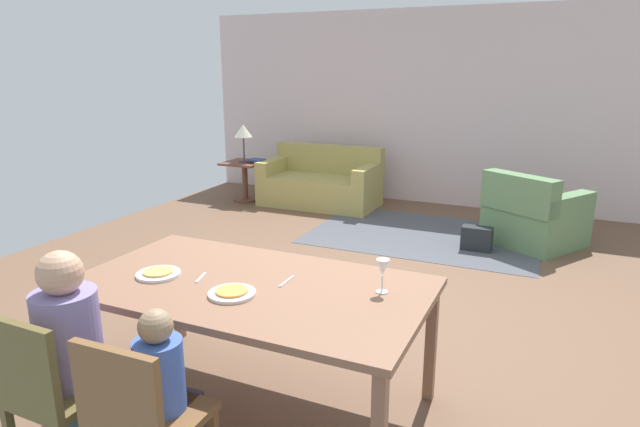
# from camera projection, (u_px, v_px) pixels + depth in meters

# --- Properties ---
(ground_plane) EXTENTS (7.05, 6.46, 0.02)m
(ground_plane) POSITION_uv_depth(u_px,v_px,m) (349.00, 280.00, 5.07)
(ground_plane) COLOR brown
(back_wall) EXTENTS (7.05, 0.10, 2.70)m
(back_wall) POSITION_uv_depth(u_px,v_px,m) (436.00, 109.00, 7.60)
(back_wall) COLOR beige
(back_wall) RESTS_ON ground_plane
(dining_table) EXTENTS (1.96, 1.08, 0.76)m
(dining_table) POSITION_uv_depth(u_px,v_px,m) (250.00, 293.00, 3.01)
(dining_table) COLOR brown
(dining_table) RESTS_ON ground_plane
(plate_near_man) EXTENTS (0.25, 0.25, 0.02)m
(plate_near_man) POSITION_uv_depth(u_px,v_px,m) (158.00, 274.00, 3.10)
(plate_near_man) COLOR white
(plate_near_man) RESTS_ON dining_table
(pizza_near_man) EXTENTS (0.17, 0.17, 0.01)m
(pizza_near_man) POSITION_uv_depth(u_px,v_px,m) (158.00, 272.00, 3.10)
(pizza_near_man) COLOR tan
(pizza_near_man) RESTS_ON plate_near_man
(plate_near_child) EXTENTS (0.25, 0.25, 0.02)m
(plate_near_child) POSITION_uv_depth(u_px,v_px,m) (232.00, 294.00, 2.84)
(plate_near_child) COLOR silver
(plate_near_child) RESTS_ON dining_table
(pizza_near_child) EXTENTS (0.17, 0.17, 0.01)m
(pizza_near_child) POSITION_uv_depth(u_px,v_px,m) (232.00, 291.00, 2.83)
(pizza_near_child) COLOR #E79640
(pizza_near_child) RESTS_ON plate_near_child
(wine_glass) EXTENTS (0.07, 0.07, 0.19)m
(wine_glass) POSITION_uv_depth(u_px,v_px,m) (383.00, 269.00, 2.84)
(wine_glass) COLOR silver
(wine_glass) RESTS_ON dining_table
(fork) EXTENTS (0.06, 0.15, 0.01)m
(fork) POSITION_uv_depth(u_px,v_px,m) (201.00, 277.00, 3.07)
(fork) COLOR silver
(fork) RESTS_ON dining_table
(knife) EXTENTS (0.02, 0.17, 0.01)m
(knife) POSITION_uv_depth(u_px,v_px,m) (287.00, 281.00, 3.01)
(knife) COLOR silver
(knife) RESTS_ON dining_table
(dining_chair_man) EXTENTS (0.43, 0.43, 0.87)m
(dining_chair_man) POSITION_uv_depth(u_px,v_px,m) (48.00, 388.00, 2.49)
(dining_chair_man) COLOR brown
(dining_chair_man) RESTS_ON ground_plane
(person_man) EXTENTS (0.30, 0.40, 1.11)m
(person_man) POSITION_uv_depth(u_px,v_px,m) (79.00, 365.00, 2.64)
(person_man) COLOR #31444E
(person_man) RESTS_ON ground_plane
(dining_chair_child) EXTENTS (0.43, 0.43, 0.87)m
(dining_chair_child) POSITION_uv_depth(u_px,v_px,m) (140.00, 418.00, 2.28)
(dining_chair_child) COLOR brown
(dining_chair_child) RESTS_ON ground_plane
(person_child) EXTENTS (0.22, 0.29, 0.92)m
(person_child) POSITION_uv_depth(u_px,v_px,m) (167.00, 408.00, 2.44)
(person_child) COLOR #373344
(person_child) RESTS_ON ground_plane
(area_rug) EXTENTS (2.60, 1.80, 0.01)m
(area_rug) POSITION_uv_depth(u_px,v_px,m) (424.00, 235.00, 6.38)
(area_rug) COLOR #4C4F58
(area_rug) RESTS_ON ground_plane
(couch) EXTENTS (1.63, 0.86, 0.82)m
(couch) POSITION_uv_depth(u_px,v_px,m) (321.00, 184.00, 7.74)
(couch) COLOR tan
(couch) RESTS_ON ground_plane
(armchair) EXTENTS (1.17, 1.18, 0.82)m
(armchair) POSITION_uv_depth(u_px,v_px,m) (533.00, 217.00, 5.97)
(armchair) COLOR #5F8457
(armchair) RESTS_ON ground_plane
(side_table) EXTENTS (0.56, 0.56, 0.58)m
(side_table) POSITION_uv_depth(u_px,v_px,m) (245.00, 175.00, 7.94)
(side_table) COLOR brown
(side_table) RESTS_ON ground_plane
(table_lamp) EXTENTS (0.26, 0.26, 0.54)m
(table_lamp) POSITION_uv_depth(u_px,v_px,m) (243.00, 132.00, 7.78)
(table_lamp) COLOR #52383F
(table_lamp) RESTS_ON side_table
(book_lower) EXTENTS (0.22, 0.16, 0.03)m
(book_lower) POSITION_uv_depth(u_px,v_px,m) (257.00, 161.00, 7.85)
(book_lower) COLOR #A12621
(book_lower) RESTS_ON side_table
(book_upper) EXTENTS (0.22, 0.16, 0.03)m
(book_upper) POSITION_uv_depth(u_px,v_px,m) (256.00, 160.00, 7.80)
(book_upper) COLOR #2C4F8A
(book_upper) RESTS_ON book_lower
(handbag) EXTENTS (0.32, 0.16, 0.26)m
(handbag) POSITION_uv_depth(u_px,v_px,m) (477.00, 239.00, 5.83)
(handbag) COLOR #212628
(handbag) RESTS_ON ground_plane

